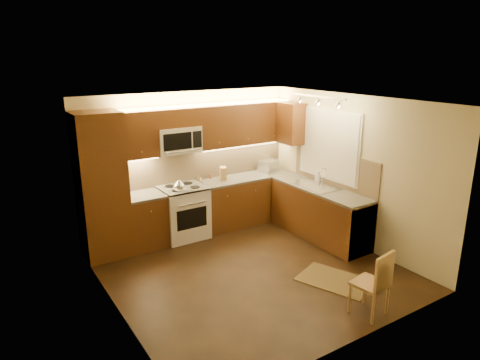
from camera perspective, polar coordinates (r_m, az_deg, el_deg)
floor at (r=6.62m, az=1.51°, el=-11.79°), size 4.00×4.00×0.01m
ceiling at (r=5.87m, az=1.70°, el=10.28°), size 4.00×4.00×0.01m
wall_back at (r=7.80m, az=-6.70°, el=2.35°), size 4.00×0.01×2.50m
wall_front at (r=4.72m, az=15.52°, el=-7.61°), size 4.00×0.01×2.50m
wall_left at (r=5.33m, az=-16.55°, el=-4.91°), size 0.01×4.00×2.50m
wall_right at (r=7.40m, az=14.51°, el=1.17°), size 0.01×4.00×2.50m
pantry at (r=7.00m, az=-17.76°, el=-0.80°), size 0.70×0.60×2.30m
base_cab_back_left at (r=7.42m, az=-12.36°, el=-5.33°), size 0.62×0.60×0.86m
counter_back_left at (r=7.27m, az=-12.57°, el=-2.02°), size 0.62×0.60×0.04m
base_cab_back_right at (r=8.28m, az=0.88°, el=-2.64°), size 1.92×0.60×0.86m
counter_back_right at (r=8.14m, az=0.90°, el=0.36°), size 1.92×0.60×0.04m
base_cab_right at (r=7.71m, az=10.39°, el=-4.37°), size 0.60×2.00×0.86m
counter_right at (r=7.56m, az=10.56°, el=-1.18°), size 0.60×2.00×0.04m
dishwasher at (r=7.25m, az=14.15°, el=-5.96°), size 0.58×0.60×0.84m
backsplash_back at (r=7.96m, az=-4.40°, el=2.32°), size 3.30×0.02×0.60m
backsplash_right at (r=7.67m, az=12.27°, el=1.46°), size 0.02×2.00×0.60m
upper_cab_back_left at (r=7.14m, az=-13.42°, el=5.85°), size 0.62×0.35×0.75m
upper_cab_back_right at (r=8.03m, az=0.43°, el=7.41°), size 1.92×0.35×0.75m
upper_cab_bridge at (r=7.36m, az=-8.43°, el=8.16°), size 0.76×0.35×0.31m
upper_cab_right_corner at (r=8.15m, az=6.75°, el=7.43°), size 0.35×0.50×0.75m
stove at (r=7.63m, az=-7.45°, el=-4.22°), size 0.76×0.65×0.92m
microwave at (r=7.41m, az=-8.26°, el=5.27°), size 0.76×0.38×0.44m
window_frame at (r=7.68m, az=11.63°, el=4.59°), size 0.03×1.44×1.24m
window_blinds at (r=7.67m, az=11.53°, el=4.57°), size 0.02×1.36×1.16m
sink at (r=7.64m, az=9.83°, el=-0.22°), size 0.52×0.86×0.15m
faucet at (r=7.74m, az=10.84°, el=0.52°), size 0.20×0.04×0.30m
track_light_bar at (r=7.15m, az=10.32°, el=10.79°), size 0.04×1.20×0.03m
kettle at (r=7.21m, az=-8.05°, el=-0.67°), size 0.24×0.24×0.22m
toaster_oven at (r=8.51m, az=3.75°, el=1.93°), size 0.43×0.37×0.22m
knife_block at (r=7.89m, az=-2.24°, el=0.88°), size 0.16×0.20×0.24m
spice_jar_a at (r=7.78m, az=-5.09°, el=0.02°), size 0.05×0.05×0.09m
spice_jar_b at (r=7.87m, az=-5.46°, el=0.22°), size 0.05×0.05×0.09m
spice_jar_c at (r=7.88m, az=-5.53°, el=0.28°), size 0.06×0.06×0.10m
spice_jar_d at (r=8.00m, az=-3.86°, el=0.51°), size 0.05×0.05×0.09m
soap_bottle at (r=7.92m, az=10.24°, el=0.47°), size 0.10×0.10×0.18m
rug at (r=6.48m, az=12.36°, el=-12.77°), size 0.97×1.16×0.01m
dining_chair at (r=5.66m, az=16.74°, el=-12.75°), size 0.44×0.44×0.86m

